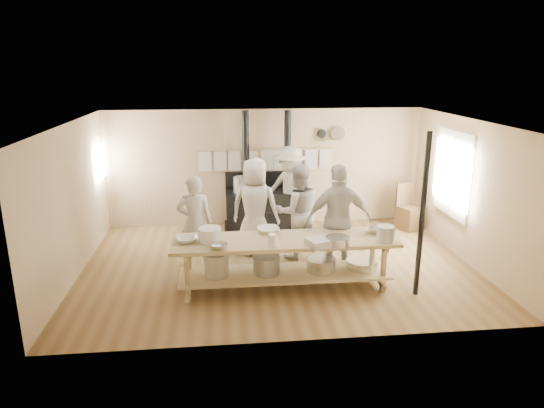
% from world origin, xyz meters
% --- Properties ---
extents(ground, '(7.00, 7.00, 0.00)m').
position_xyz_m(ground, '(0.00, 0.00, 0.00)').
color(ground, brown).
rests_on(ground, ground).
extents(room_shell, '(7.00, 7.00, 7.00)m').
position_xyz_m(room_shell, '(0.00, 0.00, 1.62)').
color(room_shell, tan).
rests_on(room_shell, ground).
extents(window_right, '(0.09, 1.50, 1.65)m').
position_xyz_m(window_right, '(3.47, 0.60, 1.50)').
color(window_right, beige).
rests_on(window_right, ground).
extents(left_opening, '(0.00, 0.90, 0.90)m').
position_xyz_m(left_opening, '(-3.45, 2.00, 1.60)').
color(left_opening, white).
rests_on(left_opening, ground).
extents(stove, '(1.90, 0.75, 2.60)m').
position_xyz_m(stove, '(-0.01, 2.12, 0.52)').
color(stove, black).
rests_on(stove, ground).
extents(towel_rail, '(3.00, 0.04, 0.47)m').
position_xyz_m(towel_rail, '(-0.00, 2.40, 1.55)').
color(towel_rail, tan).
rests_on(towel_rail, ground).
extents(back_wall_shelf, '(0.63, 0.14, 0.32)m').
position_xyz_m(back_wall_shelf, '(1.46, 2.43, 2.00)').
color(back_wall_shelf, tan).
rests_on(back_wall_shelf, ground).
extents(prep_table, '(3.60, 0.90, 0.85)m').
position_xyz_m(prep_table, '(-0.01, -0.90, 0.52)').
color(prep_table, tan).
rests_on(prep_table, ground).
extents(support_post, '(0.08, 0.08, 2.60)m').
position_xyz_m(support_post, '(2.05, -1.35, 1.30)').
color(support_post, black).
rests_on(support_post, ground).
extents(cook_far_left, '(0.64, 0.43, 1.70)m').
position_xyz_m(cook_far_left, '(-1.47, 0.08, 0.85)').
color(cook_far_left, '#B8B0A3').
rests_on(cook_far_left, ground).
extents(cook_left, '(0.94, 0.77, 1.80)m').
position_xyz_m(cook_left, '(0.41, 0.38, 0.90)').
color(cook_left, '#B8B0A3').
rests_on(cook_left, ground).
extents(cook_center, '(1.06, 0.85, 1.87)m').
position_xyz_m(cook_center, '(-0.37, 0.64, 0.94)').
color(cook_center, '#B8B0A3').
rests_on(cook_center, ground).
extents(cook_right, '(1.15, 0.50, 1.94)m').
position_xyz_m(cook_right, '(0.99, -0.38, 0.97)').
color(cook_right, '#B8B0A3').
rests_on(cook_right, ground).
extents(cook_by_window, '(1.40, 1.21, 1.88)m').
position_xyz_m(cook_by_window, '(0.47, 1.86, 0.94)').
color(cook_by_window, '#B8B0A3').
rests_on(cook_by_window, ground).
extents(chair, '(0.63, 0.63, 1.02)m').
position_xyz_m(chair, '(3.14, 1.77, 0.30)').
color(chair, brown).
rests_on(chair, ground).
extents(bowl_white_a, '(0.39, 0.39, 0.08)m').
position_xyz_m(bowl_white_a, '(-1.55, -0.87, 0.89)').
color(bowl_white_a, white).
rests_on(bowl_white_a, prep_table).
extents(bowl_steel_a, '(0.37, 0.37, 0.09)m').
position_xyz_m(bowl_steel_a, '(-1.05, -1.23, 0.89)').
color(bowl_steel_a, silver).
rests_on(bowl_steel_a, prep_table).
extents(bowl_white_b, '(0.41, 0.41, 0.09)m').
position_xyz_m(bowl_white_b, '(-0.24, -0.57, 0.89)').
color(bowl_white_b, white).
rests_on(bowl_white_b, prep_table).
extents(bowl_steel_b, '(0.29, 0.29, 0.09)m').
position_xyz_m(bowl_steel_b, '(1.55, -0.76, 0.90)').
color(bowl_steel_b, silver).
rests_on(bowl_steel_b, prep_table).
extents(roasting_pan, '(0.59, 0.48, 0.11)m').
position_xyz_m(roasting_pan, '(0.56, -1.23, 0.91)').
color(roasting_pan, '#B2B2B7').
rests_on(roasting_pan, prep_table).
extents(mixing_bowl_large, '(0.51, 0.51, 0.12)m').
position_xyz_m(mixing_bowl_large, '(0.78, -1.23, 0.91)').
color(mixing_bowl_large, silver).
rests_on(mixing_bowl_large, prep_table).
extents(bucket_galv, '(0.29, 0.29, 0.25)m').
position_xyz_m(bucket_galv, '(1.55, -1.18, 0.98)').
color(bucket_galv, gray).
rests_on(bucket_galv, prep_table).
extents(deep_bowl_enamel, '(0.36, 0.36, 0.22)m').
position_xyz_m(deep_bowl_enamel, '(-1.19, -0.89, 0.96)').
color(deep_bowl_enamel, white).
rests_on(deep_bowl_enamel, prep_table).
extents(pitcher, '(0.17, 0.17, 0.20)m').
position_xyz_m(pitcher, '(-0.24, -1.23, 0.95)').
color(pitcher, white).
rests_on(pitcher, prep_table).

